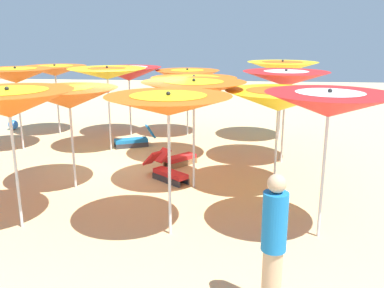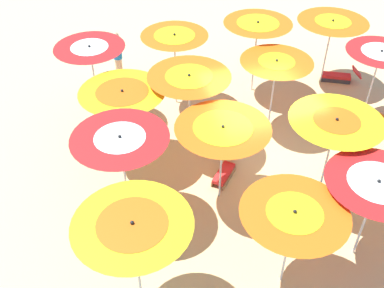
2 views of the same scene
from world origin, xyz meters
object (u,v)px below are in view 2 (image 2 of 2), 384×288
object	(u,v)px
beach_umbrella_2	(380,57)
lounger_0	(308,205)
beach_umbrella_3	(332,27)
lounger_4	(215,144)
beachgoer_0	(118,55)
beach_umbrella_5	(335,125)
beach_umbrella_14	(123,98)
beach_umbrella_11	(175,40)
beach_umbrella_9	(223,133)
beach_umbrella_13	(121,144)
beach_umbrella_6	(276,68)
beach_umbrella_15	(90,53)
beach_umbrella_8	(293,220)
beach_umbrella_10	(189,81)
beach_umbrella_12	(133,230)
beach_umbrella_7	(257,29)
beach_umbrella_4	(376,189)
lounger_1	(225,171)
lounger_2	(339,76)

from	to	relation	value
beach_umbrella_2	lounger_0	distance (m)	5.01
beach_umbrella_3	lounger_4	xyz separation A→B (m)	(-4.71, -2.47, -1.78)
beach_umbrella_3	beachgoer_0	size ratio (longest dim) A/B	1.28
beach_umbrella_5	beach_umbrella_14	distance (m)	5.22
beach_umbrella_11	lounger_0	xyz separation A→B (m)	(1.87, -5.48, -2.01)
beach_umbrella_3	beach_umbrella_5	xyz separation A→B (m)	(-2.71, -4.85, 0.21)
beach_umbrella_9	beach_umbrella_13	xyz separation A→B (m)	(-2.31, 0.08, 0.16)
beach_umbrella_6	beach_umbrella_11	bearing A→B (deg)	140.27
beach_umbrella_9	beach_umbrella_15	size ratio (longest dim) A/B	0.91
beach_umbrella_13	beach_umbrella_14	size ratio (longest dim) A/B	1.09
beach_umbrella_13	lounger_4	xyz separation A→B (m)	(2.78, 1.64, -1.99)
lounger_0	beach_umbrella_8	bearing A→B (deg)	-155.95
beach_umbrella_2	beach_umbrella_10	distance (m)	5.57
beach_umbrella_10	lounger_0	size ratio (longest dim) A/B	1.90
beach_umbrella_5	beach_umbrella_13	bearing A→B (deg)	171.14
beach_umbrella_3	beach_umbrella_12	world-z (taller)	beach_umbrella_12
beach_umbrella_6	beach_umbrella_14	bearing A→B (deg)	-176.82
beach_umbrella_2	beach_umbrella_8	world-z (taller)	beach_umbrella_2
beach_umbrella_5	beach_umbrella_8	world-z (taller)	beach_umbrella_5
lounger_0	beachgoer_0	size ratio (longest dim) A/B	0.71
beach_umbrella_7	beach_umbrella_15	distance (m)	5.12
beach_umbrella_4	beach_umbrella_12	bearing A→B (deg)	178.17
beach_umbrella_3	beach_umbrella_5	bearing A→B (deg)	-119.21
beach_umbrella_9	lounger_1	world-z (taller)	beach_umbrella_9
beach_umbrella_7	beach_umbrella_12	world-z (taller)	beach_umbrella_12
beach_umbrella_8	beach_umbrella_12	world-z (taller)	beach_umbrella_12
beach_umbrella_7	beach_umbrella_14	bearing A→B (deg)	-154.28
beach_umbrella_8	lounger_2	distance (m)	8.74
beach_umbrella_13	beach_umbrella_15	xyz separation A→B (m)	(-0.15, 4.15, 0.05)
beach_umbrella_2	lounger_2	bearing A→B (deg)	79.96
beach_umbrella_3	lounger_0	size ratio (longest dim) A/B	1.80
beach_umbrella_11	lounger_4	world-z (taller)	beach_umbrella_11
beach_umbrella_7	beach_umbrella_14	distance (m)	5.09
beach_umbrella_3	beach_umbrella_12	size ratio (longest dim) A/B	0.91
beach_umbrella_6	beachgoer_0	world-z (taller)	beach_umbrella_6
lounger_2	beach_umbrella_10	bearing A→B (deg)	44.48
beach_umbrella_2	beach_umbrella_3	distance (m)	2.29
beach_umbrella_2	beach_umbrella_5	world-z (taller)	beach_umbrella_5
beach_umbrella_8	beach_umbrella_14	bearing A→B (deg)	116.06
beach_umbrella_9	lounger_4	world-z (taller)	beach_umbrella_9
beach_umbrella_6	beach_umbrella_11	distance (m)	3.11
beach_umbrella_4	beach_umbrella_5	size ratio (longest dim) A/B	0.95
beach_umbrella_8	lounger_0	distance (m)	2.75
beach_umbrella_15	beach_umbrella_5	bearing A→B (deg)	-44.79
beach_umbrella_4	beach_umbrella_5	bearing A→B (deg)	85.49
beach_umbrella_15	lounger_4	world-z (taller)	beach_umbrella_15
beach_umbrella_7	beach_umbrella_15	bearing A→B (deg)	-178.68
beach_umbrella_4	beach_umbrella_13	bearing A→B (deg)	150.40
beach_umbrella_5	lounger_1	bearing A→B (deg)	148.85
beach_umbrella_12	beach_umbrella_9	bearing A→B (deg)	43.71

